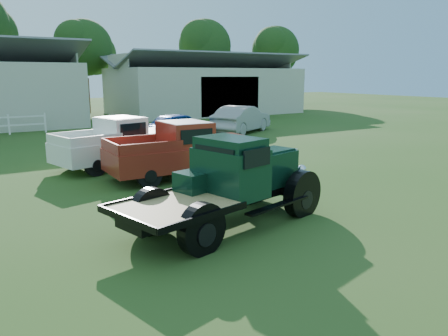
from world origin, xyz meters
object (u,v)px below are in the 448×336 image
misc_car_grey (242,119)px  misc_car_blue (179,126)px  vintage_flatbed (227,182)px  white_pickup (119,143)px  red_pickup (182,149)px

misc_car_grey → misc_car_blue: bearing=65.2°
vintage_flatbed → misc_car_grey: (9.65, 13.75, -0.21)m
vintage_flatbed → white_pickup: vintage_flatbed is taller
misc_car_blue → vintage_flatbed: bearing=138.9°
white_pickup → misc_car_grey: (9.60, 5.93, -0.11)m
vintage_flatbed → misc_car_blue: bearing=54.7°
white_pickup → vintage_flatbed: bearing=-104.6°
vintage_flatbed → misc_car_blue: vintage_flatbed is taller
white_pickup → misc_car_blue: size_ratio=1.19×
red_pickup → white_pickup: bearing=114.9°
red_pickup → misc_car_blue: size_ratio=1.25×
misc_car_blue → white_pickup: bearing=117.1°
red_pickup → misc_car_blue: (3.91, 8.37, -0.24)m
vintage_flatbed → red_pickup: vintage_flatbed is taller
white_pickup → misc_car_grey: bearing=17.5°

